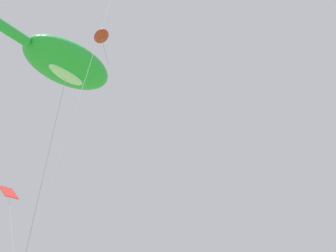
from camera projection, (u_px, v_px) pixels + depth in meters
big_show_kite at (63, 62)px, 19.39m from camera, size 11.26×5.16×13.24m
small_kite_stunt_black at (9, 195)px, 21.38m from camera, size 2.35×3.77×7.28m
small_kite_box_yellow at (102, 39)px, 13.80m from camera, size 1.00×3.29×10.31m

